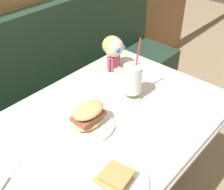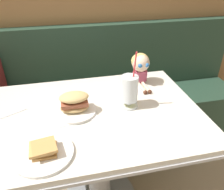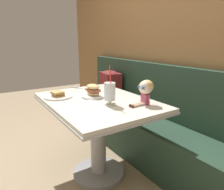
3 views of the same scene
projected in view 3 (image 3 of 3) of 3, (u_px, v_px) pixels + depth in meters
The scene contains 10 objects.
ground_plane at pixel (82, 181), 1.90m from camera, with size 8.00×8.00×0.00m, color #998466.
wood_panel_wall at pixel (170, 44), 2.15m from camera, with size 4.40×0.08×2.40m, color olive.
booth_bench at pixel (149, 128), 2.25m from camera, with size 2.60×0.48×1.00m.
diner_table at pixel (98, 121), 1.86m from camera, with size 1.11×0.81×0.74m.
toast_plate at pixel (58, 96), 1.88m from camera, with size 0.25×0.25×0.06m.
milkshake_glass at pixel (110, 92), 1.65m from camera, with size 0.10×0.10×0.32m.
sandwich_plate at pixel (93, 92), 1.90m from camera, with size 0.22×0.22×0.12m.
butter_knife at pixel (77, 88), 2.24m from camera, with size 0.22×0.13×0.01m.
seated_doll at pixel (146, 89), 1.65m from camera, with size 0.11×0.22×0.20m.
backpack at pixel (110, 86), 2.75m from camera, with size 0.33×0.29×0.41m.
Camera 3 is at (1.53, -0.67, 1.24)m, focal length 33.60 mm.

